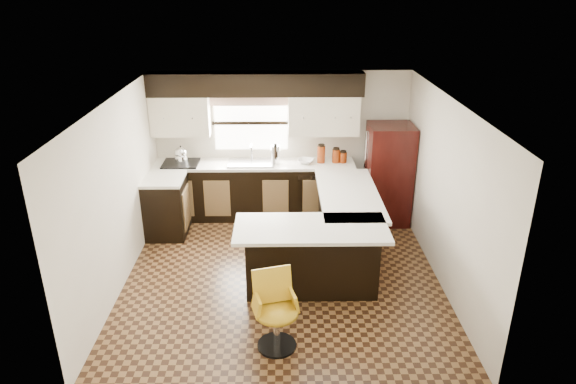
{
  "coord_description": "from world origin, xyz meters",
  "views": [
    {
      "loc": [
        -0.01,
        -6.06,
        3.77
      ],
      "look_at": [
        0.09,
        0.45,
        1.04
      ],
      "focal_mm": 32.0,
      "sensor_mm": 36.0,
      "label": 1
    }
  ],
  "objects_px": {
    "peninsula_long": "(344,224)",
    "refrigerator": "(388,174)",
    "peninsula_return": "(312,258)",
    "bar_chair": "(277,313)"
  },
  "relations": [
    {
      "from": "refrigerator",
      "to": "peninsula_return",
      "type": "bearing_deg",
      "value": -123.66
    },
    {
      "from": "peninsula_long",
      "to": "peninsula_return",
      "type": "distance_m",
      "value": 1.11
    },
    {
      "from": "refrigerator",
      "to": "bar_chair",
      "type": "distance_m",
      "value": 3.67
    },
    {
      "from": "peninsula_return",
      "to": "refrigerator",
      "type": "xyz_separation_m",
      "value": [
        1.35,
        2.03,
        0.37
      ]
    },
    {
      "from": "refrigerator",
      "to": "bar_chair",
      "type": "bearing_deg",
      "value": -119.5
    },
    {
      "from": "peninsula_return",
      "to": "bar_chair",
      "type": "distance_m",
      "value": 1.22
    },
    {
      "from": "peninsula_long",
      "to": "refrigerator",
      "type": "relative_size",
      "value": 1.19
    },
    {
      "from": "peninsula_long",
      "to": "peninsula_return",
      "type": "xyz_separation_m",
      "value": [
        -0.53,
        -0.97,
        0.0
      ]
    },
    {
      "from": "peninsula_long",
      "to": "refrigerator",
      "type": "xyz_separation_m",
      "value": [
        0.83,
        1.06,
        0.37
      ]
    },
    {
      "from": "peninsula_long",
      "to": "refrigerator",
      "type": "bearing_deg",
      "value": 51.94
    }
  ]
}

